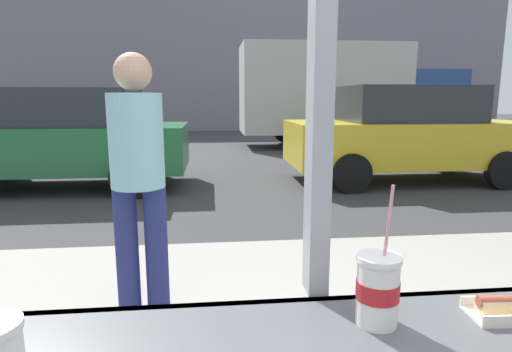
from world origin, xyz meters
TOP-DOWN VIEW (x-y plane):
  - ground_plane at (0.00, 8.00)m, footprint 60.00×60.00m
  - sidewalk_strip at (0.00, 1.60)m, footprint 16.00×2.80m
  - building_facade_far at (0.00, 19.69)m, footprint 28.00×1.20m
  - soda_cup_right at (0.09, -0.10)m, footprint 0.10×0.10m
  - parked_car_green at (-2.72, 6.46)m, footprint 4.13×1.99m
  - parked_car_yellow at (3.27, 6.46)m, footprint 4.25×1.98m
  - box_truck at (3.87, 12.21)m, footprint 6.75×2.44m
  - pedestrian at (-0.70, 1.65)m, footprint 0.32×0.32m

SIDE VIEW (x-z plane):
  - ground_plane at x=0.00m, z-range 0.00..0.00m
  - sidewalk_strip at x=0.00m, z-range 0.00..0.13m
  - parked_car_green at x=-2.72m, z-range 0.02..1.68m
  - parked_car_yellow at x=3.27m, z-range 0.02..1.73m
  - pedestrian at x=-0.70m, z-range 0.25..1.88m
  - soda_cup_right at x=0.09m, z-range 0.94..1.25m
  - box_truck at x=3.87m, z-range 0.12..3.23m
  - building_facade_far at x=0.00m, z-range 0.00..6.36m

